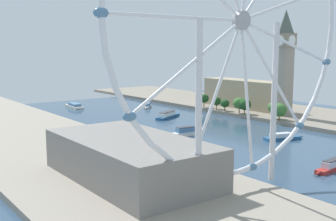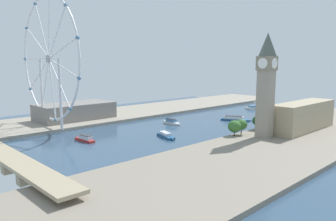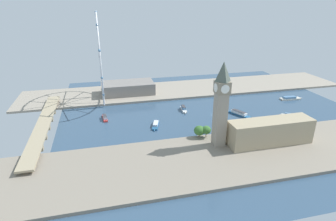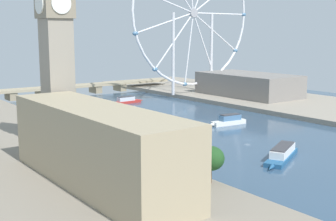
% 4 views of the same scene
% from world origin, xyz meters
% --- Properties ---
extents(ground_plane, '(382.72, 382.72, 0.00)m').
position_xyz_m(ground_plane, '(0.00, 0.00, 0.00)').
color(ground_plane, '#334C66').
extents(riverbank_left, '(90.00, 520.00, 3.00)m').
position_xyz_m(riverbank_left, '(-106.36, 0.00, 1.50)').
color(riverbank_left, gray).
rests_on(riverbank_left, ground_plane).
extents(clock_tower, '(13.59, 13.59, 84.30)m').
position_xyz_m(clock_tower, '(-85.24, 28.12, 46.84)').
color(clock_tower, gray).
rests_on(clock_tower, riverbank_left).
extents(parliament_block, '(22.00, 86.23, 25.38)m').
position_xyz_m(parliament_block, '(-94.65, -23.00, 15.69)').
color(parliament_block, tan).
rests_on(parliament_block, riverbank_left).
extents(tree_row_embankment, '(12.72, 96.08, 13.47)m').
position_xyz_m(tree_row_embankment, '(-65.60, 5.90, 11.02)').
color(tree_row_embankment, '#513823').
rests_on(tree_row_embankment, riverbank_left).
extents(ferris_wheel, '(117.99, 3.20, 122.77)m').
position_xyz_m(ferris_wheel, '(77.08, 135.53, 66.64)').
color(ferris_wheel, silver).
rests_on(ferris_wheel, riverbank_right).
extents(riverside_hall, '(42.07, 79.70, 17.21)m').
position_xyz_m(riverside_hall, '(102.52, 97.93, 11.60)').
color(riverside_hall, gray).
rests_on(riverside_hall, riverbank_right).
extents(river_bridge, '(194.72, 15.25, 8.15)m').
position_xyz_m(river_bridge, '(0.00, 205.09, 5.93)').
color(river_bridge, tan).
rests_on(river_bridge, ground_plane).
extents(tour_boat_0, '(25.86, 6.57, 5.29)m').
position_xyz_m(tour_boat_0, '(14.81, 136.47, 2.15)').
color(tour_boat_0, '#B22D28').
rests_on(tour_boat_0, ground_plane).
extents(tour_boat_1, '(27.90, 13.19, 4.42)m').
position_xyz_m(tour_boat_1, '(-21.32, 79.17, 1.79)').
color(tour_boat_1, '#235684').
rests_on(tour_boat_1, ground_plane).
extents(tour_boat_3, '(33.83, 19.82, 5.41)m').
position_xyz_m(tour_boat_3, '(-13.95, -32.57, 2.30)').
color(tour_boat_3, '#235684').
rests_on(tour_boat_3, ground_plane).
extents(tour_boat_4, '(25.41, 7.34, 6.00)m').
position_xyz_m(tour_boat_4, '(18.58, 32.84, 2.41)').
color(tour_boat_4, white).
rests_on(tour_boat_4, ground_plane).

